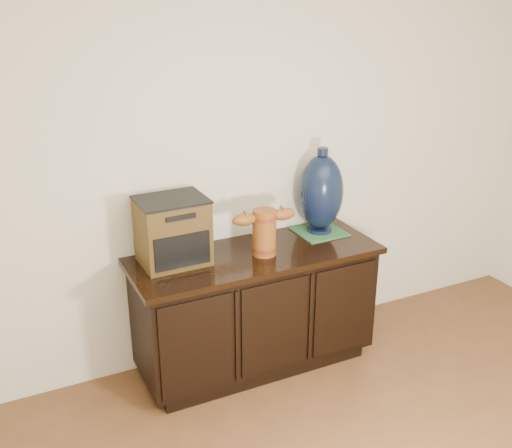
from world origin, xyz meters
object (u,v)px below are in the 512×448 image
terracotta_vessel (264,230)px  lamp_base (321,193)px  tv_radio (173,231)px  spray_can (192,234)px  sideboard (255,309)px

terracotta_vessel → lamp_base: size_ratio=0.72×
tv_radio → spray_can: tv_radio is taller
sideboard → terracotta_vessel: 0.52m
sideboard → terracotta_vessel: terracotta_vessel is taller
terracotta_vessel → lamp_base: bearing=21.7°
terracotta_vessel → tv_radio: tv_radio is taller
tv_radio → spray_can: (0.15, 0.11, -0.09)m
lamp_base → sideboard: bearing=-167.7°
tv_radio → lamp_base: (0.96, 0.02, 0.07)m
sideboard → spray_can: size_ratio=7.35×
terracotta_vessel → tv_radio: bearing=169.9°
terracotta_vessel → spray_can: terracotta_vessel is taller
sideboard → tv_radio: 0.73m
sideboard → lamp_base: size_ratio=2.75×
terracotta_vessel → lamp_base: 0.49m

